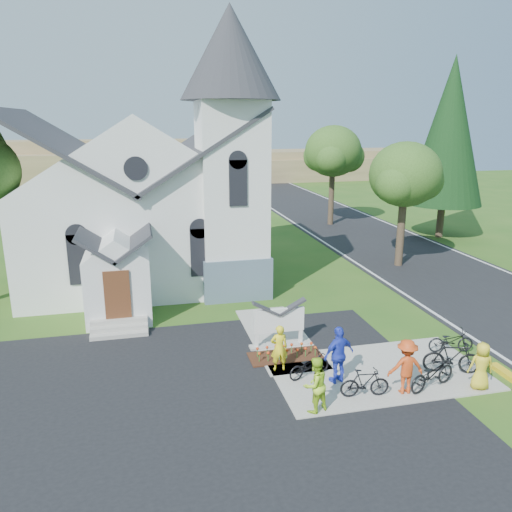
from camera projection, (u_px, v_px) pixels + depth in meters
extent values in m
plane|color=#2C5819|center=(342.00, 386.00, 15.84)|extent=(120.00, 120.00, 0.00)
cube|color=black|center=(111.00, 458.00, 12.41)|extent=(20.00, 16.00, 0.02)
cube|color=black|center=(396.00, 251.00, 32.13)|extent=(8.00, 90.00, 0.02)
cube|color=gray|center=(378.00, 372.00, 16.63)|extent=(7.00, 4.00, 0.05)
cube|color=white|center=(140.00, 232.00, 26.07)|extent=(11.00, 9.00, 5.00)
cube|color=slate|center=(233.00, 272.00, 24.31)|extent=(3.20, 3.20, 2.00)
cube|color=white|center=(232.00, 201.00, 23.39)|extent=(3.00, 3.00, 9.00)
cone|color=#28282D|center=(230.00, 52.00, 21.68)|extent=(4.50, 4.50, 4.00)
cube|color=white|center=(119.00, 288.00, 20.78)|extent=(2.60, 2.40, 2.80)
cube|color=#5A3019|center=(117.00, 295.00, 19.60)|extent=(1.00, 0.10, 2.00)
cube|color=gray|center=(279.00, 345.00, 18.57)|extent=(2.20, 0.40, 0.10)
cube|color=white|center=(256.00, 335.00, 18.25)|extent=(0.12, 0.12, 1.00)
cube|color=white|center=(301.00, 331.00, 18.62)|extent=(0.12, 0.12, 1.00)
cube|color=white|center=(279.00, 320.00, 18.30)|extent=(1.90, 0.14, 0.90)
cube|color=#33170E|center=(285.00, 356.00, 17.72)|extent=(2.60, 1.10, 0.07)
cylinder|color=#3B2C20|center=(401.00, 231.00, 28.45)|extent=(0.44, 0.44, 4.05)
ellipsoid|color=#2F501B|center=(405.00, 174.00, 27.60)|extent=(4.00, 4.00, 3.60)
cylinder|color=#3B2C20|center=(331.00, 197.00, 39.77)|extent=(0.44, 0.44, 4.50)
ellipsoid|color=#2F501B|center=(333.00, 151.00, 38.83)|extent=(4.40, 4.40, 3.96)
cylinder|color=#3B2C20|center=(440.00, 220.00, 35.74)|extent=(0.50, 0.50, 2.40)
cone|color=black|center=(449.00, 131.00, 34.10)|extent=(5.20, 5.20, 10.00)
cube|color=olive|center=(226.00, 166.00, 69.23)|extent=(60.00, 8.00, 4.00)
cube|color=olive|center=(106.00, 161.00, 67.37)|extent=(30.00, 6.00, 5.60)
cube|color=olive|center=(339.00, 168.00, 71.01)|extent=(25.00, 6.00, 3.00)
imported|color=yellow|center=(279.00, 348.00, 16.55)|extent=(0.61, 0.43, 1.60)
imported|color=black|center=(309.00, 365.00, 16.19)|extent=(1.64, 0.98, 0.81)
imported|color=#B3E52B|center=(315.00, 385.00, 14.18)|extent=(0.97, 0.87, 1.66)
imported|color=black|center=(365.00, 383.00, 15.01)|extent=(1.56, 0.61, 0.91)
imported|color=blue|center=(339.00, 355.00, 15.75)|extent=(1.19, 0.74, 1.89)
imported|color=black|center=(432.00, 374.00, 15.47)|extent=(1.99, 1.23, 0.99)
imported|color=#CC4216|center=(406.00, 366.00, 15.15)|extent=(1.17, 0.74, 1.73)
imported|color=black|center=(452.00, 357.00, 16.41)|extent=(1.94, 1.12, 1.12)
imported|color=gold|center=(481.00, 366.00, 15.39)|extent=(0.86, 0.68, 1.53)
imported|color=black|center=(451.00, 341.00, 17.95)|extent=(1.71, 0.84, 0.86)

